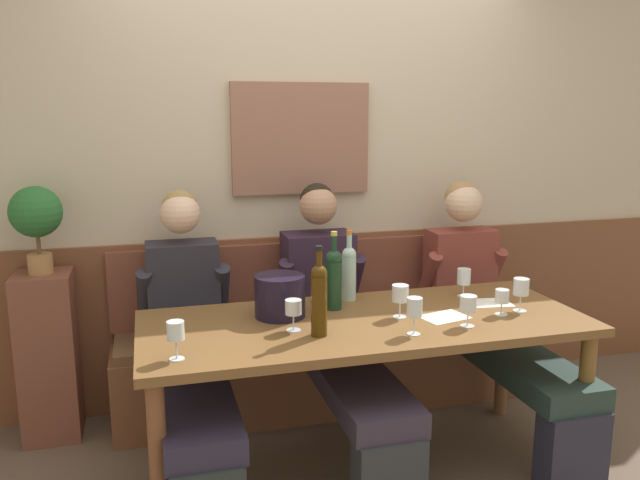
# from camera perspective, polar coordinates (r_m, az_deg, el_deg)

# --- Properties ---
(room_wall_back) EXTENTS (6.80, 0.12, 2.80)m
(room_wall_back) POSITION_cam_1_polar(r_m,az_deg,el_deg) (3.70, -0.84, 7.17)
(room_wall_back) COLOR beige
(room_wall_back) RESTS_ON ground
(wood_wainscot_panel) EXTENTS (6.80, 0.03, 0.97)m
(wood_wainscot_panel) POSITION_cam_1_polar(r_m,az_deg,el_deg) (3.83, -0.58, -6.69)
(wood_wainscot_panel) COLOR brown
(wood_wainscot_panel) RESTS_ON ground
(wall_bench) EXTENTS (2.32, 0.42, 0.94)m
(wall_bench) POSITION_cam_1_polar(r_m,az_deg,el_deg) (3.71, 0.27, -10.65)
(wall_bench) COLOR brown
(wall_bench) RESTS_ON ground
(dining_table) EXTENTS (2.02, 0.82, 0.75)m
(dining_table) POSITION_cam_1_polar(r_m,az_deg,el_deg) (2.94, 4.06, -8.67)
(dining_table) COLOR brown
(dining_table) RESTS_ON ground
(person_center_left_seat) EXTENTS (0.47, 1.28, 1.28)m
(person_center_left_seat) POSITION_cam_1_polar(r_m,az_deg,el_deg) (3.13, -11.68, -8.36)
(person_center_left_seat) COLOR #27302E
(person_center_left_seat) RESTS_ON ground
(person_left_seat) EXTENTS (0.48, 1.29, 1.30)m
(person_left_seat) POSITION_cam_1_polar(r_m,az_deg,el_deg) (3.27, 1.36, -7.10)
(person_left_seat) COLOR #2C3135
(person_left_seat) RESTS_ON ground
(person_right_seat) EXTENTS (0.50, 1.29, 1.29)m
(person_right_seat) POSITION_cam_1_polar(r_m,az_deg,el_deg) (3.59, 15.01, -5.92)
(person_right_seat) COLOR #262636
(person_right_seat) RESTS_ON ground
(ice_bucket) EXTENTS (0.23, 0.23, 0.19)m
(ice_bucket) POSITION_cam_1_polar(r_m,az_deg,el_deg) (2.92, -3.63, -5.04)
(ice_bucket) COLOR black
(ice_bucket) RESTS_ON dining_table
(wine_bottle_amber_mid) EXTENTS (0.07, 0.07, 0.36)m
(wine_bottle_amber_mid) POSITION_cam_1_polar(r_m,az_deg,el_deg) (3.16, 2.62, -2.80)
(wine_bottle_amber_mid) COLOR #ABCCC2
(wine_bottle_amber_mid) RESTS_ON dining_table
(wine_bottle_clear_water) EXTENTS (0.08, 0.08, 0.38)m
(wine_bottle_clear_water) POSITION_cam_1_polar(r_m,az_deg,el_deg) (3.01, 1.24, -3.34)
(wine_bottle_clear_water) COLOR #18371F
(wine_bottle_clear_water) RESTS_ON dining_table
(wine_bottle_green_tall) EXTENTS (0.07, 0.07, 0.39)m
(wine_bottle_green_tall) POSITION_cam_1_polar(r_m,az_deg,el_deg) (2.65, -0.09, -5.17)
(wine_bottle_green_tall) COLOR #412A07
(wine_bottle_green_tall) RESTS_ON dining_table
(wine_glass_by_bottle) EXTENTS (0.07, 0.07, 0.16)m
(wine_glass_by_bottle) POSITION_cam_1_polar(r_m,az_deg,el_deg) (3.13, 17.63, -4.11)
(wine_glass_by_bottle) COLOR silver
(wine_glass_by_bottle) RESTS_ON dining_table
(wine_glass_mid_right) EXTENTS (0.08, 0.08, 0.15)m
(wine_glass_mid_right) POSITION_cam_1_polar(r_m,az_deg,el_deg) (2.92, 7.22, -4.85)
(wine_glass_mid_right) COLOR silver
(wine_glass_mid_right) RESTS_ON dining_table
(wine_glass_left_end) EXTENTS (0.06, 0.06, 0.12)m
(wine_glass_left_end) POSITION_cam_1_polar(r_m,az_deg,el_deg) (3.06, 16.04, -5.01)
(wine_glass_left_end) COLOR silver
(wine_glass_left_end) RESTS_ON dining_table
(wine_glass_center_rear) EXTENTS (0.07, 0.07, 0.16)m
(wine_glass_center_rear) POSITION_cam_1_polar(r_m,az_deg,el_deg) (2.71, 8.49, -6.14)
(wine_glass_center_rear) COLOR silver
(wine_glass_center_rear) RESTS_ON dining_table
(wine_glass_right_end) EXTENTS (0.07, 0.07, 0.14)m
(wine_glass_right_end) POSITION_cam_1_polar(r_m,az_deg,el_deg) (2.73, -2.41, -6.20)
(wine_glass_right_end) COLOR silver
(wine_glass_right_end) RESTS_ON dining_table
(wine_glass_near_bucket) EXTENTS (0.07, 0.07, 0.14)m
(wine_glass_near_bucket) POSITION_cam_1_polar(r_m,az_deg,el_deg) (2.86, 13.18, -5.73)
(wine_glass_near_bucket) COLOR silver
(wine_glass_near_bucket) RESTS_ON dining_table
(wine_glass_center_front) EXTENTS (0.07, 0.07, 0.15)m
(wine_glass_center_front) POSITION_cam_1_polar(r_m,az_deg,el_deg) (2.48, -12.85, -8.13)
(wine_glass_center_front) COLOR silver
(wine_glass_center_front) RESTS_ON dining_table
(wine_glass_mid_left) EXTENTS (0.07, 0.07, 0.15)m
(wine_glass_mid_left) POSITION_cam_1_polar(r_m,az_deg,el_deg) (3.31, 12.80, -3.28)
(wine_glass_mid_left) COLOR silver
(wine_glass_mid_left) RESTS_ON dining_table
(tasting_sheet_left_guest) EXTENTS (0.23, 0.18, 0.00)m
(tasting_sheet_left_guest) POSITION_cam_1_polar(r_m,az_deg,el_deg) (3.25, 14.97, -5.47)
(tasting_sheet_left_guest) COLOR white
(tasting_sheet_left_guest) RESTS_ON dining_table
(tasting_sheet_right_guest) EXTENTS (0.24, 0.19, 0.00)m
(tasting_sheet_right_guest) POSITION_cam_1_polar(r_m,az_deg,el_deg) (2.99, 11.11, -6.81)
(tasting_sheet_right_guest) COLOR white
(tasting_sheet_right_guest) RESTS_ON dining_table
(corner_pedestal) EXTENTS (0.28, 0.28, 0.88)m
(corner_pedestal) POSITION_cam_1_polar(r_m,az_deg,el_deg) (3.61, -23.20, -9.59)
(corner_pedestal) COLOR brown
(corner_pedestal) RESTS_ON ground
(potted_plant) EXTENTS (0.25, 0.25, 0.44)m
(potted_plant) POSITION_cam_1_polar(r_m,az_deg,el_deg) (3.42, -24.16, 1.98)
(potted_plant) COLOR #A37345
(potted_plant) RESTS_ON corner_pedestal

